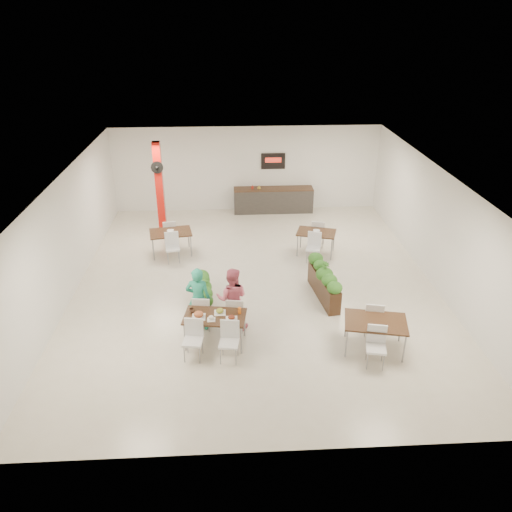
{
  "coord_description": "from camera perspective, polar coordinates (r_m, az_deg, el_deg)",
  "views": [
    {
      "loc": [
        -0.69,
        -12.32,
        6.97
      ],
      "look_at": [
        -0.01,
        -0.43,
        1.1
      ],
      "focal_mm": 35.0,
      "sensor_mm": 36.0,
      "label": 1
    }
  ],
  "objects": [
    {
      "name": "diner_man",
      "position": [
        11.97,
        -6.61,
        -4.89
      ],
      "size": [
        0.65,
        0.47,
        1.63
      ],
      "primitive_type": "imported",
      "rotation": [
        0.0,
        0.0,
        3.0
      ],
      "color": "#239B7B",
      "rests_on": "ground"
    },
    {
      "name": "diner_woman",
      "position": [
        11.95,
        -2.76,
        -4.89
      ],
      "size": [
        0.85,
        0.71,
        1.59
      ],
      "primitive_type": "imported",
      "rotation": [
        0.0,
        0.0,
        3.0
      ],
      "color": "#DF637D",
      "rests_on": "ground"
    },
    {
      "name": "planter_right",
      "position": [
        13.43,
        7.79,
        -2.81
      ],
      "size": [
        0.62,
        1.99,
        1.05
      ],
      "rotation": [
        0.0,
        0.0,
        1.71
      ],
      "color": "black",
      "rests_on": "ground"
    },
    {
      "name": "room_shell",
      "position": [
        13.3,
        -0.06,
        4.33
      ],
      "size": [
        10.1,
        12.1,
        3.22
      ],
      "color": "white",
      "rests_on": "ground"
    },
    {
      "name": "main_table",
      "position": [
        11.49,
        -4.76,
        -7.31
      ],
      "size": [
        1.5,
        1.78,
        0.92
      ],
      "rotation": [
        0.0,
        0.0,
        -0.14
      ],
      "color": "black",
      "rests_on": "ground"
    },
    {
      "name": "service_counter",
      "position": [
        19.18,
        1.99,
        6.48
      ],
      "size": [
        3.0,
        0.64,
        2.2
      ],
      "color": "#2C2927",
      "rests_on": "ground"
    },
    {
      "name": "side_table_b",
      "position": [
        15.79,
        6.89,
        2.36
      ],
      "size": [
        1.37,
        1.67,
        0.92
      ],
      "rotation": [
        0.0,
        0.0,
        -0.3
      ],
      "color": "black",
      "rests_on": "ground"
    },
    {
      "name": "planter_left",
      "position": [
        12.87,
        -6.06,
        -4.16
      ],
      "size": [
        0.56,
        1.72,
        0.89
      ],
      "rotation": [
        0.0,
        0.0,
        1.69
      ],
      "color": "black",
      "rests_on": "ground"
    },
    {
      "name": "side_table_c",
      "position": [
        11.58,
        13.49,
        -7.72
      ],
      "size": [
        1.53,
        1.67,
        0.92
      ],
      "rotation": [
        0.0,
        0.0,
        -0.21
      ],
      "color": "black",
      "rests_on": "ground"
    },
    {
      "name": "side_table_a",
      "position": [
        15.9,
        -9.72,
        2.37
      ],
      "size": [
        1.41,
        1.67,
        0.92
      ],
      "rotation": [
        0.0,
        0.0,
        0.17
      ],
      "color": "black",
      "rests_on": "ground"
    },
    {
      "name": "ground",
      "position": [
        14.17,
        -0.06,
        -3.22
      ],
      "size": [
        12.0,
        12.0,
        0.0
      ],
      "primitive_type": "plane",
      "color": "beige",
      "rests_on": "ground"
    },
    {
      "name": "red_column",
      "position": [
        17.13,
        -10.95,
        7.63
      ],
      "size": [
        0.4,
        0.41,
        3.2
      ],
      "color": "#AD130B",
      "rests_on": "ground"
    }
  ]
}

